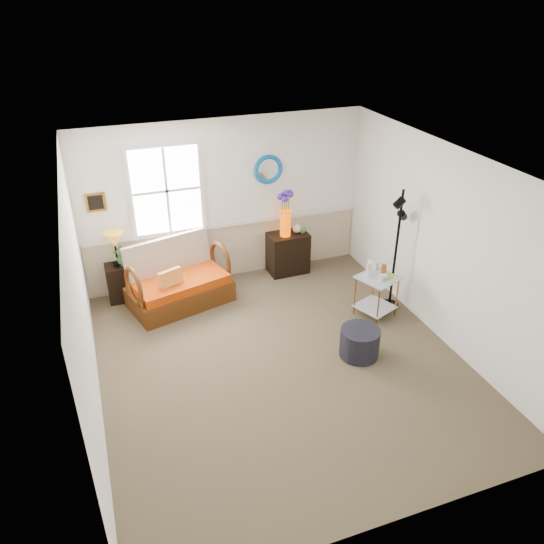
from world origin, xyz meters
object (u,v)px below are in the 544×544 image
object	(u,v)px
loveseat	(179,276)
lamp_stand	(118,283)
cabinet	(288,253)
floor_lamp	(396,251)
side_table	(376,296)
ottoman	(360,343)

from	to	relation	value
loveseat	lamp_stand	bearing A→B (deg)	138.28
cabinet	lamp_stand	bearing A→B (deg)	177.69
lamp_stand	cabinet	distance (m)	2.76
cabinet	floor_lamp	world-z (taller)	floor_lamp
side_table	ottoman	size ratio (longest dim) A/B	1.23
loveseat	side_table	distance (m)	2.92
lamp_stand	cabinet	world-z (taller)	cabinet
floor_lamp	ottoman	size ratio (longest dim) A/B	3.60
loveseat	floor_lamp	world-z (taller)	floor_lamp
cabinet	ottoman	distance (m)	2.46
loveseat	side_table	bearing A→B (deg)	-41.58
floor_lamp	ottoman	xyz separation A→B (m)	(-1.02, -0.93, -0.73)
cabinet	ottoman	world-z (taller)	cabinet
floor_lamp	ottoman	distance (m)	1.56
loveseat	floor_lamp	size ratio (longest dim) A/B	0.79
side_table	floor_lamp	xyz separation A→B (m)	(0.35, 0.15, 0.61)
floor_lamp	lamp_stand	bearing A→B (deg)	149.40
side_table	ottoman	world-z (taller)	side_table
cabinet	side_table	world-z (taller)	cabinet
loveseat	cabinet	distance (m)	1.95
loveseat	side_table	size ratio (longest dim) A/B	2.32
lamp_stand	cabinet	xyz separation A→B (m)	(2.76, -0.04, 0.05)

